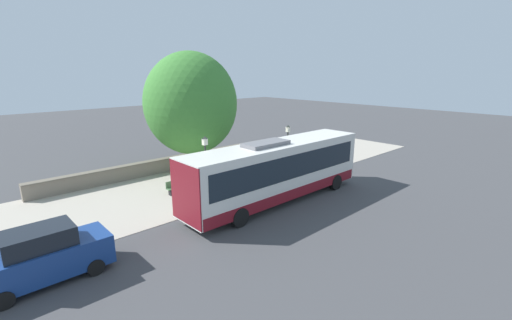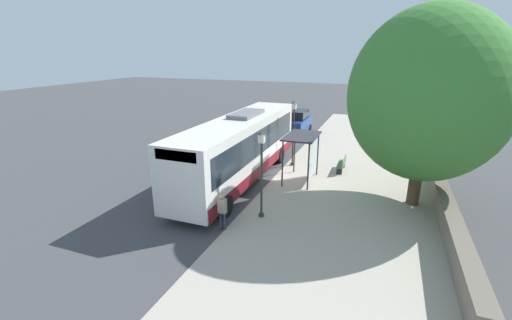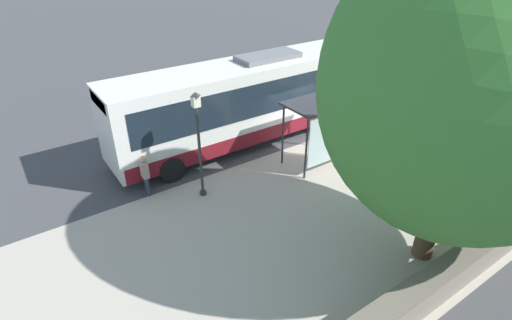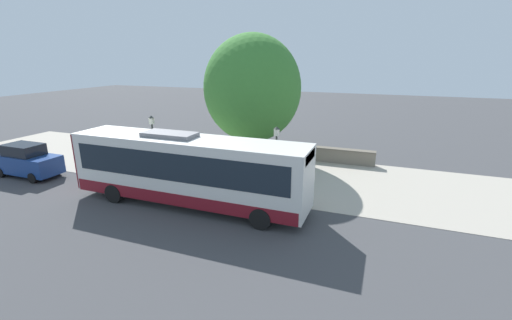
% 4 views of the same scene
% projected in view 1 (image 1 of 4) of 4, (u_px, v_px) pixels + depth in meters
% --- Properties ---
extents(ground_plane, '(120.00, 120.00, 0.00)m').
position_uv_depth(ground_plane, '(243.00, 199.00, 20.91)').
color(ground_plane, '#424244').
rests_on(ground_plane, ground).
extents(sidewalk_plaza, '(9.00, 44.00, 0.02)m').
position_uv_depth(sidewalk_plaza, '(201.00, 182.00, 24.11)').
color(sidewalk_plaza, '#ADA393').
rests_on(sidewalk_plaza, ground).
extents(stone_wall, '(0.60, 20.00, 1.07)m').
position_uv_depth(stone_wall, '(172.00, 163.00, 26.86)').
color(stone_wall, slate).
rests_on(stone_wall, ground).
extents(bus, '(2.62, 12.43, 3.77)m').
position_uv_depth(bus, '(277.00, 170.00, 20.06)').
color(bus, silver).
rests_on(bus, ground).
extents(bus_shelter, '(1.70, 2.78, 2.65)m').
position_uv_depth(bus_shelter, '(227.00, 159.00, 21.67)').
color(bus_shelter, '#2D2D33').
rests_on(bus_shelter, ground).
extents(pedestrian, '(0.34, 0.22, 1.60)m').
position_uv_depth(pedestrian, '(313.00, 165.00, 25.02)').
color(pedestrian, '#2D3347').
rests_on(pedestrian, ground).
extents(bench, '(0.40, 1.70, 0.88)m').
position_uv_depth(bench, '(179.00, 186.00, 21.79)').
color(bench, '#4C7247').
rests_on(bench, ground).
extents(street_lamp_near, '(0.28, 0.28, 4.13)m').
position_uv_depth(street_lamp_near, '(206.00, 166.00, 19.07)').
color(street_lamp_near, '#2D332D').
rests_on(street_lamp_near, ground).
extents(street_lamp_far, '(0.28, 0.28, 3.91)m').
position_uv_depth(street_lamp_far, '(288.00, 147.00, 24.38)').
color(street_lamp_far, '#2D332D').
rests_on(street_lamp_far, ground).
extents(shade_tree, '(6.94, 6.94, 9.02)m').
position_uv_depth(shade_tree, '(191.00, 104.00, 25.65)').
color(shade_tree, brown).
rests_on(shade_tree, ground).
extents(parked_car_behind_bus, '(1.88, 4.45, 2.10)m').
position_uv_depth(parked_car_behind_bus, '(44.00, 256.00, 12.52)').
color(parked_car_behind_bus, navy).
rests_on(parked_car_behind_bus, ground).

